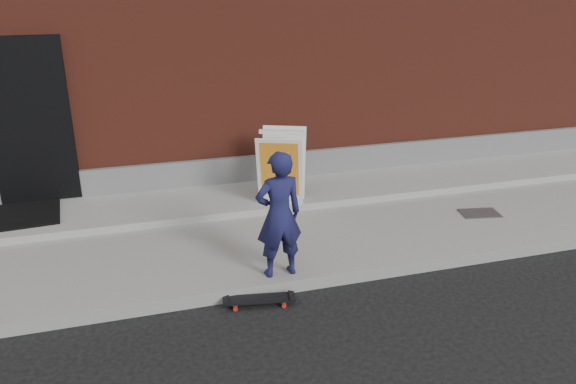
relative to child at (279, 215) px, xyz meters
name	(u,v)px	position (x,y,z in m)	size (l,w,h in m)	color
ground	(274,296)	(-0.11, -0.20, -0.86)	(80.00, 80.00, 0.00)	black
sidewalk	(245,232)	(-0.11, 1.30, -0.78)	(20.00, 3.00, 0.15)	gray
apron	(232,199)	(-0.11, 2.20, -0.66)	(20.00, 1.20, 0.10)	gray
building	(185,13)	(-0.11, 6.79, 1.64)	(20.00, 8.10, 5.00)	maroon
child	(279,215)	(0.00, 0.00, 0.00)	(0.52, 0.34, 1.42)	#181945
skateboard	(259,299)	(-0.31, -0.33, -0.79)	(0.75, 0.31, 0.08)	red
pizza_sign	(282,167)	(0.53, 1.79, -0.09)	(0.85, 0.91, 1.03)	white
doormat	(15,216)	(-3.01, 2.25, -0.59)	(1.11, 0.90, 0.03)	black
utility_plate	(480,213)	(3.12, 0.82, -0.70)	(0.52, 0.33, 0.02)	#5A5A5F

